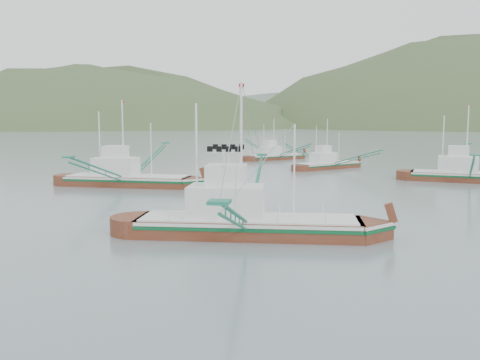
# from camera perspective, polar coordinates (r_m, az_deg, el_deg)

# --- Properties ---
(ground) EXTENTS (1200.00, 1200.00, 0.00)m
(ground) POSITION_cam_1_polar(r_m,az_deg,el_deg) (40.73, -1.25, -5.48)
(ground) COLOR slate
(ground) RESTS_ON ground
(main_boat) EXTENTS (16.43, 29.48, 11.93)m
(main_boat) POSITION_cam_1_polar(r_m,az_deg,el_deg) (38.81, 0.53, -3.52)
(main_boat) COLOR #5A2513
(main_boat) RESTS_ON ground
(bg_boat_far) EXTENTS (18.00, 18.34, 8.84)m
(bg_boat_far) POSITION_cam_1_polar(r_m,az_deg,el_deg) (89.60, 9.38, 2.42)
(bg_boat_far) COLOR #5A2513
(bg_boat_far) RESTS_ON ground
(bg_boat_left) EXTENTS (15.84, 28.36, 11.48)m
(bg_boat_left) POSITION_cam_1_polar(r_m,az_deg,el_deg) (67.90, -12.07, 0.69)
(bg_boat_left) COLOR #5A2513
(bg_boat_left) RESTS_ON ground
(bg_boat_right) EXTENTS (15.33, 26.46, 10.87)m
(bg_boat_right) POSITION_cam_1_polar(r_m,az_deg,el_deg) (77.01, 23.20, 1.28)
(bg_boat_right) COLOR #5A2513
(bg_boat_right) RESTS_ON ground
(bg_boat_extra) EXTENTS (17.36, 18.83, 8.84)m
(bg_boat_extra) POSITION_cam_1_polar(r_m,az_deg,el_deg) (106.87, 3.75, 3.20)
(bg_boat_extra) COLOR #5A2513
(bg_boat_extra) RESTS_ON ground
(headland_left) EXTENTS (448.00, 308.00, 210.00)m
(headland_left) POSITION_cam_1_polar(r_m,az_deg,el_deg) (440.82, -16.67, 5.45)
(headland_left) COLOR #3C4F29
(headland_left) RESTS_ON ground
(ridge_distant) EXTENTS (960.00, 400.00, 240.00)m
(ridge_distant) POSITION_cam_1_polar(r_m,az_deg,el_deg) (599.73, 10.76, 5.92)
(ridge_distant) COLOR slate
(ridge_distant) RESTS_ON ground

